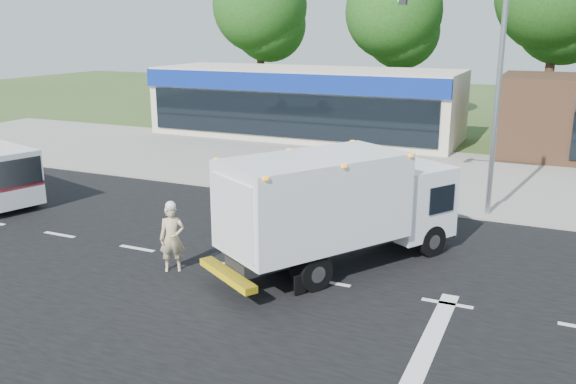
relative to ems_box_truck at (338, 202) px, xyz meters
name	(u,v)px	position (x,y,z in m)	size (l,w,h in m)	color
ground	(328,283)	(0.20, -1.18, -1.82)	(120.00, 120.00, 0.00)	#385123
road_asphalt	(328,283)	(0.20, -1.18, -1.82)	(60.00, 14.00, 0.02)	black
sidewalk	(405,200)	(0.20, 7.02, -1.76)	(60.00, 2.40, 0.12)	gray
parking_apron	(436,170)	(0.20, 12.82, -1.81)	(60.00, 9.00, 0.02)	gray
lane_markings	(363,314)	(1.55, -2.53, -1.80)	(55.20, 7.00, 0.01)	silver
ems_box_truck	(338,202)	(0.00, 0.00, 0.00)	(5.60, 7.22, 3.16)	black
emergency_worker	(172,237)	(-3.87, -2.12, -0.87)	(0.80, 0.73, 1.94)	#CBB287
retail_strip_mall	(305,102)	(-8.80, 18.75, 0.19)	(18.00, 6.20, 4.00)	beige
traffic_signal_pole	(479,71)	(2.55, 6.42, 3.10)	(3.51, 0.25, 8.00)	gray
background_trees	(474,10)	(-0.65, 26.98, 5.56)	(36.77, 7.39, 12.10)	#332114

